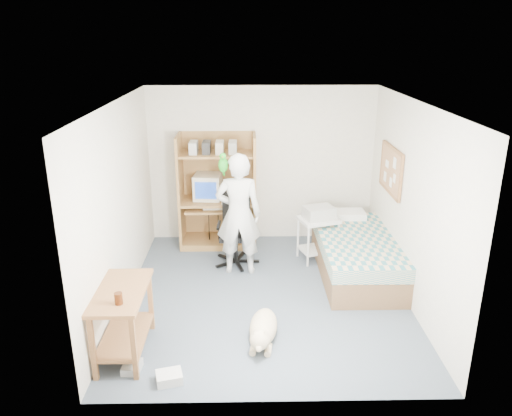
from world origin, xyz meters
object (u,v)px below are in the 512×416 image
Objects in this scene: side_desk at (123,312)px; printer_cart at (318,232)px; dog at (263,329)px; bed at (356,255)px; person at (239,214)px; computer_hutch at (218,195)px; office_chair at (236,239)px.

side_desk reaches higher than printer_cart.
dog is 1.45× the size of printer_cart.
bed is 1.76m from person.
printer_cart is (1.52, -0.64, -0.38)m from computer_hutch.
printer_cart is at bearing -159.55° from person.
computer_hutch is 3.08m from side_desk.
person is 1.83× the size of dog.
computer_hutch is 2.73× the size of printer_cart.
bed is 1.92× the size of office_chair.
computer_hutch is 2.35m from bed.
bed is 1.75m from office_chair.
office_chair is at bearing 165.69° from printer_cart.
office_chair is (0.30, -0.72, -0.45)m from computer_hutch.
bed is 3.39m from side_desk.
bed is 0.70m from printer_cart.
bed is 1.16× the size of person.
side_desk is 1.05× the size of dog.
computer_hutch is 1.08m from person.
side_desk is at bearing -147.50° from bed.
computer_hutch is at bearing 150.71° from bed.
computer_hutch is 1.69m from printer_cart.
printer_cart reaches higher than dog.
printer_cart is (1.18, 0.39, -0.44)m from person.
computer_hutch is 1.80× the size of side_desk.
person reaches higher than dog.
printer_cart is (2.37, 2.30, -0.06)m from side_desk.
office_chair is 1.59× the size of printer_cart.
dog is (0.29, -1.74, -0.72)m from person.
bed is at bearing 32.50° from side_desk.
computer_hutch reaches higher than person.
dog is (-1.37, -1.64, -0.13)m from bed.
office_chair is 0.60× the size of person.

